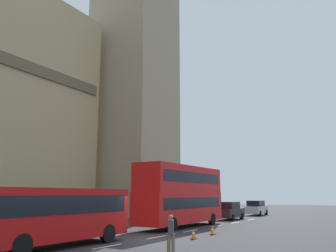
# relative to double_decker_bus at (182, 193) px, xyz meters

# --- Properties ---
(ground_plane) EXTENTS (160.00, 160.00, 0.00)m
(ground_plane) POSITION_rel_double_decker_bus_xyz_m (-8.48, -2.00, -2.71)
(ground_plane) COLOR #333335
(lane_centre_marking) EXTENTS (34.40, 0.16, 0.01)m
(lane_centre_marking) POSITION_rel_double_decker_bus_xyz_m (-4.60, -2.00, -2.71)
(lane_centre_marking) COLOR silver
(lane_centre_marking) RESTS_ON ground_plane
(double_decker_bus) EXTENTS (10.78, 2.54, 4.90)m
(double_decker_bus) POSITION_rel_double_decker_bus_xyz_m (0.00, 0.00, 0.00)
(double_decker_bus) COLOR red
(double_decker_bus) RESTS_ON ground_plane
(sedan_lead) EXTENTS (4.40, 1.86, 1.85)m
(sedan_lead) POSITION_rel_double_decker_bus_xyz_m (10.45, -0.07, -1.80)
(sedan_lead) COLOR black
(sedan_lead) RESTS_ON ground_plane
(sedan_trailing) EXTENTS (4.40, 1.86, 1.85)m
(sedan_trailing) POSITION_rel_double_decker_bus_xyz_m (19.92, -0.06, -1.80)
(sedan_trailing) COLOR #B7B7BC
(sedan_trailing) RESTS_ON ground_plane
(traffic_cone_west) EXTENTS (0.36, 0.36, 0.58)m
(traffic_cone_west) POSITION_rel_double_decker_bus_xyz_m (-6.49, -4.36, -2.43)
(traffic_cone_west) COLOR black
(traffic_cone_west) RESTS_ON ground_plane
(traffic_cone_middle) EXTENTS (0.36, 0.36, 0.58)m
(traffic_cone_middle) POSITION_rel_double_decker_bus_xyz_m (-3.75, -4.37, -2.43)
(traffic_cone_middle) COLOR black
(traffic_cone_middle) RESTS_ON ground_plane
(pedestrian_near_cones) EXTENTS (0.47, 0.40, 1.69)m
(pedestrian_near_cones) POSITION_rel_double_decker_bus_xyz_m (-11.76, -5.90, -1.80)
(pedestrian_near_cones) COLOR #726651
(pedestrian_near_cones) RESTS_ON ground_plane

